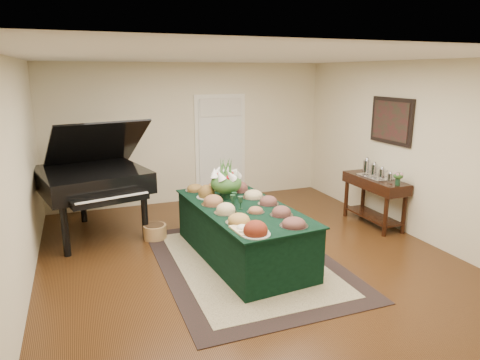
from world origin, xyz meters
name	(u,v)px	position (x,y,z in m)	size (l,w,h in m)	color
ground	(248,257)	(0.00, 0.00, 0.00)	(6.00, 6.00, 0.00)	black
area_rug	(247,262)	(-0.07, -0.15, 0.01)	(2.29, 3.20, 0.01)	black
kitchen_doorway	(221,148)	(0.60, 2.97, 1.02)	(1.05, 0.07, 2.10)	white
buffet_table	(242,232)	(-0.06, 0.05, 0.38)	(1.32, 2.47, 0.75)	black
food_platters	(239,202)	(-0.10, 0.08, 0.80)	(1.06, 2.39, 0.15)	#B8B9C1
cutting_board	(248,226)	(-0.32, -0.80, 0.78)	(0.38, 0.38, 0.10)	tan
green_goblets	(236,201)	(-0.16, 0.05, 0.84)	(0.15, 0.29, 0.18)	#13301D
floral_centerpiece	(226,179)	(-0.13, 0.51, 1.02)	(0.47, 0.47, 0.47)	#13301D
grand_piano	(93,178)	(-1.92, 1.71, 0.92)	(1.85, 2.06, 1.82)	black
wicker_basket	(155,232)	(-1.08, 1.17, 0.11)	(0.35, 0.35, 0.22)	#A57642
mahogany_sideboard	(375,189)	(2.49, 0.50, 0.63)	(0.45, 1.25, 0.82)	black
tea_service	(376,171)	(2.50, 0.50, 0.93)	(0.34, 0.74, 0.30)	#B8B9C1
pink_bouquet	(398,176)	(2.50, -0.02, 0.96)	(0.17, 0.17, 0.21)	#13301D
wall_painting	(391,121)	(2.72, 0.50, 1.75)	(0.05, 0.95, 0.75)	black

